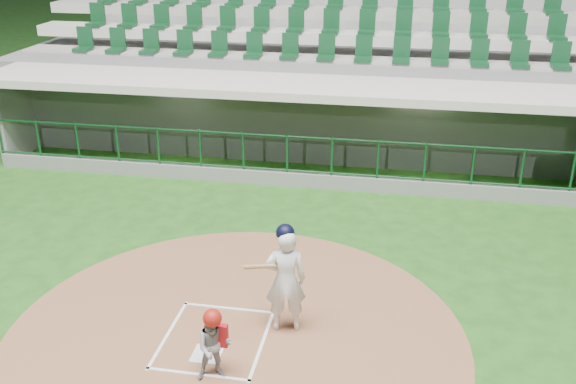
# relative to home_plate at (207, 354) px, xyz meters

# --- Properties ---
(ground) EXTENTS (120.00, 120.00, 0.00)m
(ground) POSITION_rel_home_plate_xyz_m (0.00, 0.70, -0.02)
(ground) COLOR #1B4915
(ground) RESTS_ON ground
(dirt_circle) EXTENTS (7.20, 7.20, 0.01)m
(dirt_circle) POSITION_rel_home_plate_xyz_m (0.30, 0.50, -0.02)
(dirt_circle) COLOR brown
(dirt_circle) RESTS_ON ground
(home_plate) EXTENTS (0.43, 0.43, 0.02)m
(home_plate) POSITION_rel_home_plate_xyz_m (0.00, 0.00, 0.00)
(home_plate) COLOR silver
(home_plate) RESTS_ON dirt_circle
(batter_box_chalk) EXTENTS (1.55, 1.80, 0.01)m
(batter_box_chalk) POSITION_rel_home_plate_xyz_m (0.00, 0.40, -0.00)
(batter_box_chalk) COLOR white
(batter_box_chalk) RESTS_ON ground
(dugout_structure) EXTENTS (16.40, 3.70, 3.00)m
(dugout_structure) POSITION_rel_home_plate_xyz_m (0.03, 8.53, 0.94)
(dugout_structure) COLOR slate
(dugout_structure) RESTS_ON ground
(seating_deck) EXTENTS (17.00, 6.72, 5.15)m
(seating_deck) POSITION_rel_home_plate_xyz_m (0.00, 11.61, 1.40)
(seating_deck) COLOR slate
(seating_deck) RESTS_ON ground
(batter) EXTENTS (0.90, 0.92, 1.83)m
(batter) POSITION_rel_home_plate_xyz_m (1.02, 0.88, 0.90)
(batter) COLOR silver
(batter) RESTS_ON dirt_circle
(catcher) EXTENTS (0.61, 0.55, 1.12)m
(catcher) POSITION_rel_home_plate_xyz_m (0.26, -0.44, 0.55)
(catcher) COLOR gray
(catcher) RESTS_ON dirt_circle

